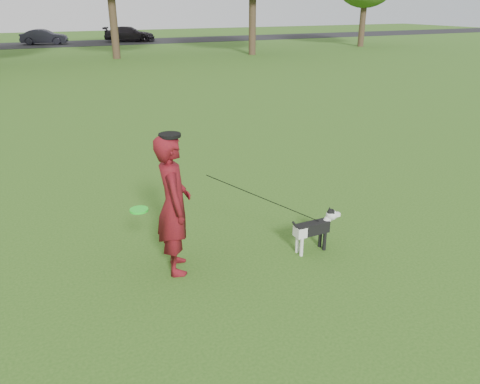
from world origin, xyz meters
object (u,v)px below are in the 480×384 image
dog (316,227)px  car_mid (44,37)px  man (174,205)px  car_right (129,34)px

dog → car_mid: car_mid is taller
man → car_right: (8.62, 39.66, -0.26)m
car_right → car_mid: bearing=109.6°
dog → car_right: 40.59m
dog → car_mid: 40.05m
car_mid → car_right: 7.31m
man → dog: 2.08m
car_mid → car_right: car_right is taller
man → car_right: bearing=0.0°
dog → car_right: car_right is taller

